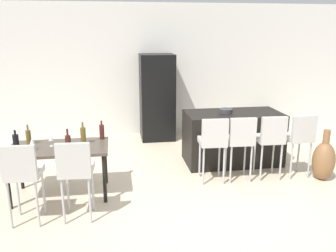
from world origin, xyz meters
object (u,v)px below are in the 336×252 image
wine_bottle_right (102,132)px  floor_vase (324,160)px  bar_chair_right (271,137)px  wine_bottle_middle (83,135)px  wine_glass_near (14,139)px  refrigerator (157,97)px  dining_table (59,152)px  wine_bottle_corner (68,142)px  wine_bottle_left (29,137)px  wine_bottle_far (16,143)px  bar_chair_middle (240,138)px  wine_glass_inner (51,138)px  bar_chair_left (213,140)px  wine_glass_end (32,141)px  kitchen_island (232,138)px  dining_chair_near (22,171)px  potted_plant (268,119)px  fruit_bowl (226,111)px  bar_chair_far (299,136)px  dining_chair_far (76,168)px

wine_bottle_right → floor_vase: bearing=-5.6°
bar_chair_right → wine_bottle_middle: size_ratio=3.23×
wine_glass_near → refrigerator: 3.40m
bar_chair_right → dining_table: size_ratio=0.77×
bar_chair_right → wine_bottle_corner: bearing=-175.0°
wine_bottle_middle → wine_bottle_left: 0.77m
wine_bottle_far → refrigerator: (2.23, 2.70, 0.06)m
wine_bottle_right → floor_vase: size_ratio=0.34×
wine_bottle_far → dining_table: bearing=13.5°
bar_chair_middle → wine_glass_inner: size_ratio=6.03×
bar_chair_left → wine_glass_near: bearing=-179.3°
bar_chair_left → refrigerator: size_ratio=0.57×
wine_glass_near → wine_glass_end: same height
kitchen_island → wine_bottle_corner: wine_bottle_corner is taller
wine_bottle_far → dining_chair_near: bearing=-71.4°
potted_plant → bar_chair_middle: bearing=-122.9°
kitchen_island → fruit_bowl: 0.51m
wine_bottle_middle → floor_vase: size_ratio=0.39×
dining_table → dining_chair_near: size_ratio=1.31×
bar_chair_left → fruit_bowl: bar_chair_left is taller
wine_glass_near → wine_glass_end: bearing=-32.5°
bar_chair_right → wine_glass_end: bar_chair_right is taller
wine_glass_end → potted_plant: bearing=30.0°
dining_table → wine_glass_end: (-0.32, -0.10, 0.20)m
fruit_bowl → dining_chair_near: bearing=-151.2°
bar_chair_right → bar_chair_left: bearing=180.0°
kitchen_island → wine_bottle_middle: wine_bottle_middle is taller
bar_chair_far → refrigerator: bearing=128.8°
bar_chair_middle → bar_chair_far: (0.98, -0.00, 0.00)m
bar_chair_left → dining_table: size_ratio=0.77×
wine_bottle_corner → dining_table: bearing=135.6°
wine_bottle_far → wine_glass_end: (0.20, 0.03, 0.00)m
wine_bottle_left → refrigerator: (2.14, 2.41, 0.07)m
wine_glass_inner → floor_vase: bearing=-1.4°
refrigerator → wine_glass_near: bearing=-132.7°
kitchen_island → dining_chair_far: 3.06m
bar_chair_right → wine_bottle_left: size_ratio=3.61×
bar_chair_left → bar_chair_right: same height
wine_bottle_right → wine_glass_inner: bearing=-161.1°
bar_chair_right → potted_plant: size_ratio=1.83×
dining_chair_near → fruit_bowl: bearing=28.8°
bar_chair_far → wine_bottle_middle: (-3.35, -0.04, 0.17)m
dining_chair_far → wine_bottle_left: bearing=128.8°
wine_bottle_left → dining_chair_near: bearing=-82.8°
bar_chair_far → wine_bottle_left: size_ratio=3.61×
refrigerator → fruit_bowl: (1.01, -1.65, 0.04)m
wine_bottle_middle → wine_bottle_right: size_ratio=1.15×
kitchen_island → wine_glass_near: kitchen_island is taller
dining_chair_far → fruit_bowl: dining_chair_far is taller
dining_chair_far → wine_bottle_corner: size_ratio=3.57×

